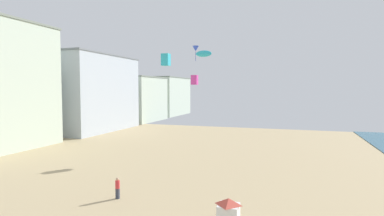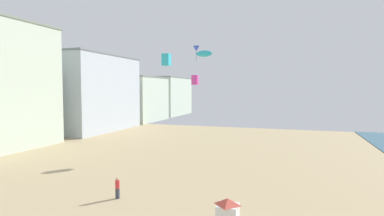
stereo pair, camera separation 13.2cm
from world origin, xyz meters
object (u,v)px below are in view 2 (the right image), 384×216
object	(u,v)px
kite_cyan_box	(166,60)
kite_magenta_box	(195,80)
kite_cyan_parafoil	(204,54)
lifeguard_stand	(228,211)
kite_flyer	(117,187)
kite_blue_delta	(196,49)

from	to	relation	value
kite_cyan_box	kite_magenta_box	xyz separation A→B (m)	(3.75, 0.69, -2.66)
kite_magenta_box	kite_cyan_parafoil	size ratio (longest dim) A/B	0.65
kite_cyan_box	kite_magenta_box	size ratio (longest dim) A/B	1.26
kite_cyan_box	lifeguard_stand	bearing A→B (deg)	-59.35
kite_flyer	kite_blue_delta	world-z (taller)	kite_blue_delta
kite_flyer	kite_cyan_parafoil	world-z (taller)	kite_cyan_parafoil
kite_magenta_box	kite_cyan_parafoil	xyz separation A→B (m)	(2.28, -3.65, 2.91)
kite_cyan_box	kite_magenta_box	bearing A→B (deg)	10.49
lifeguard_stand	kite_cyan_box	world-z (taller)	kite_cyan_box
kite_magenta_box	kite_cyan_parafoil	world-z (taller)	kite_cyan_parafoil
kite_blue_delta	kite_magenta_box	bearing A→B (deg)	-84.29
kite_flyer	kite_blue_delta	xyz separation A→B (m)	(0.37, 18.72, 12.82)
kite_flyer	kite_blue_delta	distance (m)	22.69
kite_blue_delta	kite_cyan_parafoil	xyz separation A→B (m)	(2.35, -4.33, -1.21)
kite_blue_delta	kite_cyan_parafoil	size ratio (longest dim) A/B	1.02
lifeguard_stand	kite_blue_delta	size ratio (longest dim) A/B	1.31
kite_flyer	kite_cyan_box	xyz separation A→B (m)	(-3.31, 17.35, 11.36)
kite_flyer	lifeguard_stand	size ratio (longest dim) A/B	0.64
lifeguard_stand	kite_blue_delta	bearing A→B (deg)	129.08
lifeguard_stand	kite_magenta_box	distance (m)	25.26
lifeguard_stand	kite_blue_delta	xyz separation A→B (m)	(-9.11, 22.94, 11.90)
kite_flyer	kite_magenta_box	size ratio (longest dim) A/B	1.32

